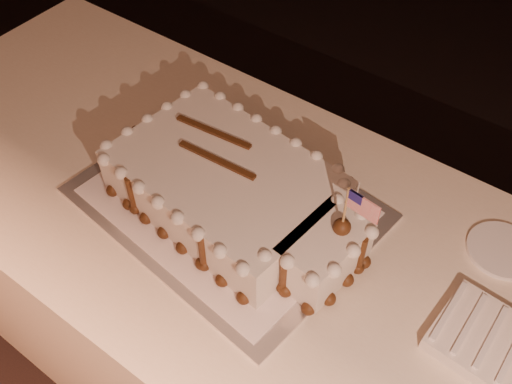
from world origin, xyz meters
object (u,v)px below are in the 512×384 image
Objects in this scene: napkin_stack at (499,348)px; side_plate at (502,250)px; cake_board at (227,203)px; sheet_cake at (237,192)px; banquet_table at (314,348)px.

napkin_stack is 1.65× the size of side_plate.
sheet_cake is (0.03, -0.00, 0.06)m from cake_board.
sheet_cake is 0.58m from napkin_stack.
cake_board is 0.61m from napkin_stack.
banquet_table is 0.50m from sheet_cake.
banquet_table is 0.52m from napkin_stack.
sheet_cake is 4.18× the size of side_plate.
napkin_stack reaches higher than cake_board.
side_plate reaches higher than cake_board.
side_plate is (0.50, 0.24, -0.06)m from sheet_cake.
cake_board is 1.03× the size of sheet_cake.
side_plate is (-0.07, 0.22, -0.01)m from napkin_stack.
side_plate is at bearing 108.15° from napkin_stack.
side_plate is (0.27, 0.24, 0.38)m from banquet_table.
banquet_table is 3.92× the size of cake_board.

